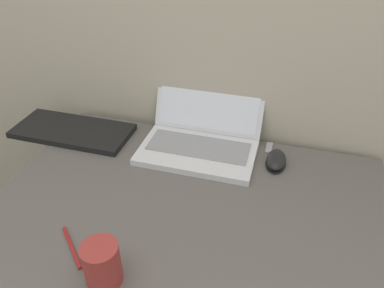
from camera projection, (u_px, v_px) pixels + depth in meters
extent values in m
cube|color=#5B5651|center=(188.00, 285.00, 1.19)|extent=(1.05, 0.72, 0.70)
cube|color=silver|center=(197.00, 152.00, 1.17)|extent=(0.36, 0.22, 0.02)
cube|color=gray|center=(199.00, 146.00, 1.18)|extent=(0.32, 0.12, 0.00)
cube|color=silver|center=(210.00, 100.00, 1.23)|extent=(0.36, 0.09, 0.20)
cube|color=white|center=(209.00, 100.00, 1.23)|extent=(0.33, 0.08, 0.18)
cylinder|color=#9E332D|center=(102.00, 264.00, 0.78)|extent=(0.08, 0.08, 0.10)
cylinder|color=black|center=(99.00, 249.00, 0.75)|extent=(0.07, 0.07, 0.01)
ellipsoid|color=black|center=(276.00, 163.00, 1.14)|extent=(0.06, 0.11, 0.01)
ellipsoid|color=black|center=(276.00, 160.00, 1.13)|extent=(0.06, 0.10, 0.04)
cube|color=black|center=(73.00, 131.00, 1.28)|extent=(0.40, 0.18, 0.02)
cube|color=#99999E|center=(269.00, 148.00, 1.20)|extent=(0.02, 0.06, 0.01)
cylinder|color=#A51E1E|center=(72.00, 247.00, 0.87)|extent=(0.11, 0.10, 0.01)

